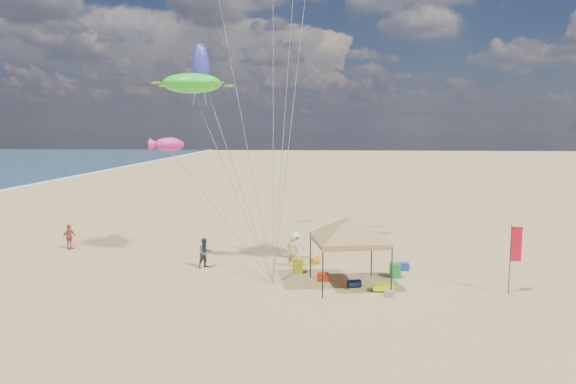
# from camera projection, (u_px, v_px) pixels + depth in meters

# --- Properties ---
(ground) EXTENTS (280.00, 280.00, 0.00)m
(ground) POSITION_uv_depth(u_px,v_px,m) (283.00, 288.00, 23.54)
(ground) COLOR tan
(ground) RESTS_ON ground
(canopy_tent) EXTENTS (5.99, 5.99, 3.77)m
(canopy_tent) POSITION_uv_depth(u_px,v_px,m) (350.00, 219.00, 23.37)
(canopy_tent) COLOR black
(canopy_tent) RESTS_ON ground
(feather_flag) EXTENTS (0.46, 0.08, 3.03)m
(feather_flag) POSITION_uv_depth(u_px,v_px,m) (515.00, 248.00, 22.44)
(feather_flag) COLOR black
(feather_flag) RESTS_ON ground
(cooler_red) EXTENTS (0.54, 0.38, 0.38)m
(cooler_red) POSITION_uv_depth(u_px,v_px,m) (323.00, 277.00, 24.54)
(cooler_red) COLOR red
(cooler_red) RESTS_ON ground
(cooler_blue) EXTENTS (0.54, 0.38, 0.38)m
(cooler_blue) POSITION_uv_depth(u_px,v_px,m) (403.00, 267.00, 26.38)
(cooler_blue) COLOR navy
(cooler_blue) RESTS_ON ground
(bag_navy) EXTENTS (0.69, 0.54, 0.36)m
(bag_navy) POSITION_uv_depth(u_px,v_px,m) (354.00, 284.00, 23.53)
(bag_navy) COLOR #0C1838
(bag_navy) RESTS_ON ground
(bag_orange) EXTENTS (0.54, 0.69, 0.36)m
(bag_orange) POSITION_uv_depth(u_px,v_px,m) (315.00, 261.00, 27.61)
(bag_orange) COLOR orange
(bag_orange) RESTS_ON ground
(chair_green) EXTENTS (0.50, 0.50, 0.70)m
(chair_green) POSITION_uv_depth(u_px,v_px,m) (395.00, 270.00, 25.14)
(chair_green) COLOR #17812F
(chair_green) RESTS_ON ground
(chair_yellow) EXTENTS (0.50, 0.50, 0.70)m
(chair_yellow) POSITION_uv_depth(u_px,v_px,m) (298.00, 266.00, 25.95)
(chair_yellow) COLOR #B4C816
(chair_yellow) RESTS_ON ground
(crate_grey) EXTENTS (0.34, 0.30, 0.28)m
(crate_grey) POSITION_uv_depth(u_px,v_px,m) (389.00, 294.00, 22.18)
(crate_grey) COLOR gray
(crate_grey) RESTS_ON ground
(beach_cart) EXTENTS (0.90, 0.50, 0.24)m
(beach_cart) POSITION_uv_depth(u_px,v_px,m) (383.00, 287.00, 22.98)
(beach_cart) COLOR #D1EB1A
(beach_cart) RESTS_ON ground
(person_near_a) EXTENTS (0.63, 0.44, 1.67)m
(person_near_a) POSITION_uv_depth(u_px,v_px,m) (293.00, 251.00, 26.92)
(person_near_a) COLOR tan
(person_near_a) RESTS_ON ground
(person_near_b) EXTENTS (0.96, 0.95, 1.56)m
(person_near_b) POSITION_uv_depth(u_px,v_px,m) (205.00, 253.00, 26.80)
(person_near_b) COLOR #323845
(person_near_b) RESTS_ON ground
(person_near_c) EXTENTS (1.01, 0.61, 1.53)m
(person_near_c) POSITION_uv_depth(u_px,v_px,m) (296.00, 246.00, 28.51)
(person_near_c) COLOR silver
(person_near_c) RESTS_ON ground
(person_far_a) EXTENTS (0.66, 0.96, 1.51)m
(person_far_a) POSITION_uv_depth(u_px,v_px,m) (69.00, 237.00, 30.86)
(person_far_a) COLOR #B45945
(person_far_a) RESTS_ON ground
(turtle_kite) EXTENTS (3.46, 2.97, 1.02)m
(turtle_kite) POSITION_uv_depth(u_px,v_px,m) (192.00, 83.00, 26.63)
(turtle_kite) COLOR #2AE22C
(turtle_kite) RESTS_ON ground
(fish_kite) EXTENTS (1.77, 1.18, 0.72)m
(fish_kite) POSITION_uv_depth(u_px,v_px,m) (169.00, 144.00, 27.42)
(fish_kite) COLOR #E924A4
(fish_kite) RESTS_ON ground
(squid_kite) EXTENTS (1.03, 1.03, 2.30)m
(squid_kite) POSITION_uv_depth(u_px,v_px,m) (201.00, 66.00, 26.51)
(squid_kite) COLOR #3B31B0
(squid_kite) RESTS_ON ground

